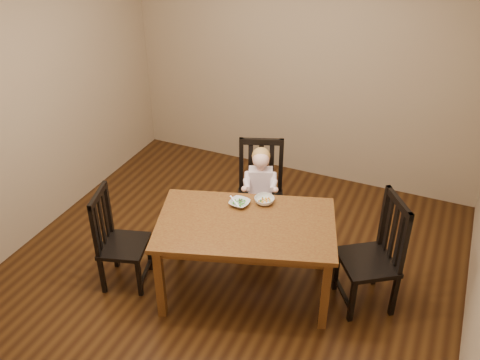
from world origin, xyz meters
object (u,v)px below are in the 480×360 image
at_px(chair_child, 260,194).
at_px(chair_right, 374,256).
at_px(chair_left, 118,241).
at_px(bowl_peas, 240,203).
at_px(toddler, 260,185).
at_px(bowl_veg, 264,200).
at_px(dining_table, 246,231).

relative_size(chair_child, chair_right, 0.99).
bearing_deg(chair_left, bowl_peas, 103.89).
distance_m(toddler, bowl_veg, 0.47).
bearing_deg(bowl_veg, bowl_peas, -147.57).
bearing_deg(toddler, bowl_peas, 71.42).
distance_m(dining_table, chair_right, 1.06).
relative_size(dining_table, chair_right, 1.60).
relative_size(chair_child, bowl_veg, 5.93).
distance_m(dining_table, toddler, 0.75).
bearing_deg(chair_left, chair_child, 125.03).
bearing_deg(chair_right, chair_child, 33.37).
relative_size(chair_right, bowl_peas, 6.11).
bearing_deg(dining_table, toddler, 102.51).
bearing_deg(chair_child, dining_table, 82.81).
height_order(toddler, bowl_peas, toddler).
relative_size(chair_child, toddler, 1.99).
distance_m(chair_child, bowl_peas, 0.62).
relative_size(chair_child, bowl_peas, 6.05).
distance_m(chair_child, bowl_veg, 0.56).
relative_size(toddler, bowl_peas, 3.03).
height_order(chair_child, chair_right, chair_right).
bearing_deg(chair_right, bowl_veg, 53.72).
height_order(chair_right, bowl_peas, chair_right).
bearing_deg(chair_child, toddler, 90.00).
bearing_deg(chair_right, bowl_peas, 59.69).
bearing_deg(chair_left, chair_right, 89.96).
xyz_separation_m(dining_table, chair_left, (-1.05, -0.32, -0.19)).
xyz_separation_m(toddler, bowl_peas, (0.01, -0.52, 0.13)).
height_order(chair_left, toddler, chair_left).
bearing_deg(chair_right, dining_table, 71.77).
xyz_separation_m(chair_right, bowl_veg, (-0.97, 0.03, 0.26)).
relative_size(chair_child, chair_left, 1.10).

